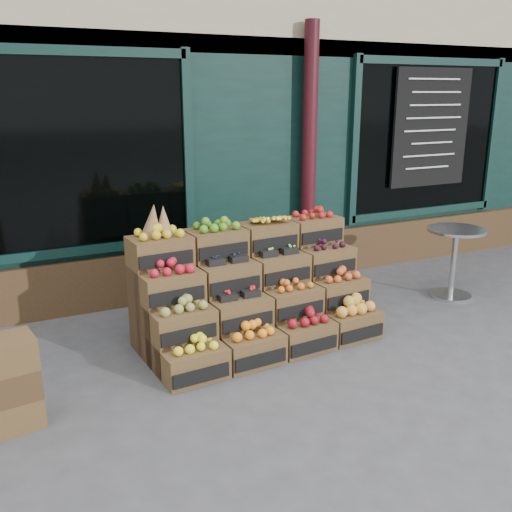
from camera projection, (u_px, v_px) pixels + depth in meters
name	position (u px, v px, depth m)	size (l,w,h in m)	color
ground	(309.00, 361.00, 5.25)	(60.00, 60.00, 0.00)	#48484B
shop_facade	(144.00, 91.00, 8.99)	(12.00, 6.24, 4.80)	black
crate_display	(253.00, 297.00, 5.62)	(2.34, 1.24, 1.42)	brown
spare_crates	(4.00, 385.00, 4.11)	(0.51, 0.38, 0.70)	brown
bistro_table	(454.00, 255.00, 6.75)	(0.67, 0.67, 0.84)	silver
shopkeeper	(99.00, 205.00, 6.77)	(0.80, 0.52, 2.18)	#18572D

